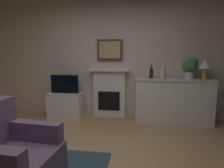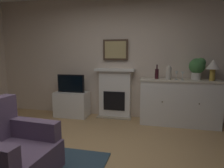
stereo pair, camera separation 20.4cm
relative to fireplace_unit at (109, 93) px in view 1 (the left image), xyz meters
name	(u,v)px [view 1 (the left image)]	position (x,y,z in m)	size (l,w,h in m)	color
wall_rear	(112,58)	(0.05, 0.13, 0.79)	(6.04, 0.06, 2.68)	beige
fireplace_unit	(109,93)	(0.00, 0.00, 0.00)	(0.87, 0.30, 1.10)	white
framed_picture	(110,50)	(0.00, 0.05, 0.96)	(0.55, 0.04, 0.45)	#473323
sideboard_cabinet	(173,101)	(1.36, -0.18, -0.09)	(1.54, 0.49, 0.92)	white
table_lamp	(205,65)	(1.93, -0.18, 0.65)	(0.26, 0.26, 0.40)	#B79338
wine_bottle	(151,73)	(0.90, -0.13, 0.48)	(0.08, 0.08, 0.29)	#331419
wine_glass_left	(170,73)	(1.28, -0.17, 0.49)	(0.07, 0.07, 0.16)	silver
wine_glass_center	(177,73)	(1.39, -0.23, 0.49)	(0.07, 0.07, 0.16)	silver
vase_decorative	(163,72)	(1.13, -0.23, 0.51)	(0.11, 0.11, 0.28)	beige
tv_cabinet	(66,105)	(-0.98, -0.16, -0.27)	(0.75, 0.42, 0.56)	white
tv_set	(65,84)	(-0.98, -0.19, 0.22)	(0.62, 0.07, 0.40)	black
potted_plant_small	(190,66)	(1.67, -0.13, 0.63)	(0.30, 0.30, 0.43)	beige
armchair	(8,156)	(-0.63, -2.54, -0.17)	(0.86, 0.83, 0.92)	#604C66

